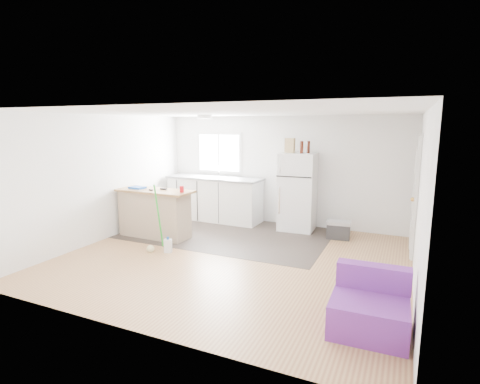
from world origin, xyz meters
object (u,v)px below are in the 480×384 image
at_px(red_cup, 182,189).
at_px(cardboard_box, 290,145).
at_px(mop, 153,239).
at_px(bottle_left, 302,147).
at_px(kitchen_cabinets, 215,198).
at_px(cleaner_jug, 168,246).
at_px(refrigerator, 298,192).
at_px(peninsula, 155,213).
at_px(cooler, 339,230).
at_px(purple_seat, 370,309).
at_px(blue_tray, 137,188).
at_px(bottle_right, 308,147).

distance_m(red_cup, cardboard_box, 2.43).
height_order(mop, bottle_left, bottle_left).
xyz_separation_m(kitchen_cabinets, bottle_left, (2.08, -0.12, 1.24)).
bearing_deg(cleaner_jug, refrigerator, 34.18).
distance_m(peninsula, cooler, 3.65).
xyz_separation_m(peninsula, purple_seat, (4.26, -1.87, -0.24)).
distance_m(blue_tray, bottle_right, 3.56).
xyz_separation_m(blue_tray, bottle_right, (3.02, 1.71, 0.79)).
relative_size(purple_seat, mop, 0.67).
relative_size(kitchen_cabinets, purple_seat, 2.80).
distance_m(kitchen_cabinets, purple_seat, 5.21).
bearing_deg(cleaner_jug, bottle_left, 31.38).
bearing_deg(cardboard_box, cleaner_jug, -121.80).
bearing_deg(mop, peninsula, 110.37).
bearing_deg(mop, bottle_left, 34.97).
xyz_separation_m(cooler, red_cup, (-2.70, -1.39, 0.83)).
xyz_separation_m(kitchen_cabinets, red_cup, (0.21, -1.70, 0.49)).
relative_size(red_cup, cardboard_box, 0.40).
height_order(cooler, cardboard_box, cardboard_box).
bearing_deg(cleaner_jug, mop, 173.60).
xyz_separation_m(red_cup, blue_tray, (-1.05, 0.00, -0.04)).
bearing_deg(cardboard_box, red_cup, -133.66).
xyz_separation_m(refrigerator, blue_tray, (-2.83, -1.69, 0.15)).
relative_size(purple_seat, bottle_left, 3.27).
height_order(cleaner_jug, bottle_left, bottle_left).
bearing_deg(bottle_left, refrigerator, 126.50).
bearing_deg(red_cup, cooler, 27.15).
bearing_deg(refrigerator, bottle_right, 3.41).
height_order(kitchen_cabinets, blue_tray, kitchen_cabinets).
xyz_separation_m(cleaner_jug, blue_tray, (-1.18, 0.68, 0.84)).
bearing_deg(blue_tray, cleaner_jug, -29.98).
distance_m(cleaner_jug, bottle_left, 3.28).
bearing_deg(purple_seat, blue_tray, 156.79).
bearing_deg(cooler, peninsula, -163.64).
bearing_deg(blue_tray, cooler, 20.26).
xyz_separation_m(kitchen_cabinets, refrigerator, (1.99, -0.01, 0.30)).
bearing_deg(cardboard_box, bottle_right, 6.44).
xyz_separation_m(cooler, mop, (-2.83, -2.14, 0.05)).
distance_m(peninsula, purple_seat, 4.66).
relative_size(purple_seat, bottle_right, 3.27).
bearing_deg(kitchen_cabinets, cardboard_box, 0.73).
height_order(peninsula, purple_seat, peninsula).
xyz_separation_m(peninsula, blue_tray, (-0.39, -0.02, 0.49)).
bearing_deg(red_cup, kitchen_cabinets, 97.11).
xyz_separation_m(refrigerator, bottle_right, (0.19, 0.02, 0.94)).
height_order(refrigerator, bottle_left, bottle_left).
height_order(kitchen_cabinets, refrigerator, refrigerator).
bearing_deg(peninsula, refrigerator, 35.59).
bearing_deg(blue_tray, refrigerator, 30.84).
bearing_deg(mop, red_cup, 65.83).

